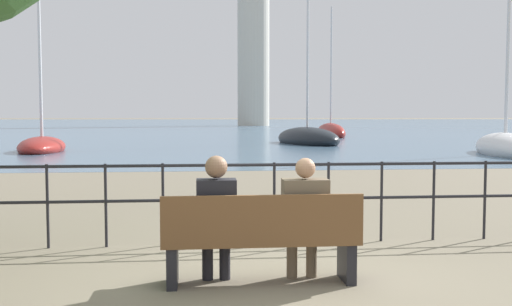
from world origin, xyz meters
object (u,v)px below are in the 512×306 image
Objects in this scene: sailboat_1 at (307,138)px; sailboat_2 at (331,132)px; seated_person_left at (216,214)px; seated_person_right at (304,214)px; sailboat_4 at (505,148)px; park_bench at (262,240)px; sailboat_0 at (42,145)px; harbor_lighthouse at (253,46)px.

sailboat_1 is 0.95× the size of sailboat_2.
sailboat_1 is at bearing 77.60° from seated_person_left.
seated_person_right is 0.15× the size of sailboat_4.
park_bench is 0.18× the size of sailboat_2.
sailboat_0 is 73.79m from harbor_lighthouse.
harbor_lighthouse is at bearing 106.89° from sailboat_4.
sailboat_1 is (5.72, 28.06, -0.11)m from park_bench.
harbor_lighthouse reaches higher than sailboat_2.
seated_person_left is at bearing -112.05° from sailboat_4.
sailboat_4 is at bearing 56.00° from seated_person_right.
park_bench is 28.64m from sailboat_1.
seated_person_right is (0.44, 0.08, 0.24)m from park_bench.
sailboat_1 is 13.09m from sailboat_2.
sailboat_1 reaches higher than sailboat_4.
sailboat_1 is at bearing -106.57° from sailboat_2.
seated_person_left is 0.87m from seated_person_right.
sailboat_4 is (11.99, 17.78, -0.38)m from seated_person_right.
sailboat_2 is (10.42, 40.36, -0.34)m from seated_person_left.
sailboat_0 is 20.82m from sailboat_4.
seated_person_left is at bearing 179.94° from seated_person_right.
sailboat_0 is 15.00m from sailboat_1.
park_bench is 0.07× the size of harbor_lighthouse.
harbor_lighthouse is (8.44, 92.65, 13.22)m from park_bench.
sailboat_0 is 1.54× the size of sailboat_4.
seated_person_left is 23.15m from sailboat_0.
sailboat_4 reaches higher than seated_person_left.
sailboat_0 is 1.12× the size of sailboat_2.
seated_person_left is 0.16× the size of sailboat_4.
park_bench is 1.52× the size of seated_person_left.
harbor_lighthouse is (-3.99, 74.80, 13.35)m from sailboat_4.
sailboat_4 is at bearing -70.62° from sailboat_1.
harbor_lighthouse is at bearing 84.53° from seated_person_left.
sailboat_2 is at bearing 57.01° from sailboat_1.
sailboat_0 is at bearing 109.98° from park_bench.
harbor_lighthouse reaches higher than sailboat_4.
sailboat_1 is (5.28, 27.98, -0.35)m from seated_person_right.
seated_person_right is 21.45m from sailboat_4.
harbor_lighthouse is at bearing 70.18° from sailboat_0.
sailboat_4 reaches higher than park_bench.
seated_person_right is at bearing -114.65° from sailboat_1.
sailboat_0 is at bearing 109.03° from seated_person_left.
seated_person_left is 0.12× the size of sailboat_1.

